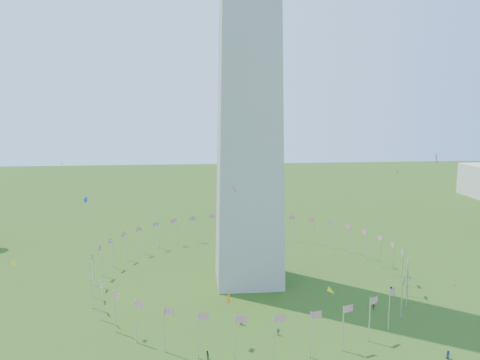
% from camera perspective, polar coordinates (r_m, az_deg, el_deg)
% --- Properties ---
extents(flag_ring, '(80.24, 80.24, 9.00)m').
position_cam_1_polar(flag_ring, '(126.00, 1.03, -10.24)').
color(flag_ring, silver).
rests_on(flag_ring, ground).
extents(kites_aloft, '(121.47, 78.44, 35.45)m').
position_cam_1_polar(kites_aloft, '(95.98, 2.94, -9.01)').
color(kites_aloft, yellow).
rests_on(kites_aloft, ground).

